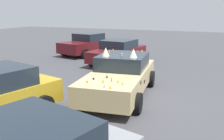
{
  "coord_description": "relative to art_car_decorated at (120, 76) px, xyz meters",
  "views": [
    {
      "loc": [
        -8.16,
        -3.32,
        2.97
      ],
      "look_at": [
        0.0,
        0.3,
        0.9
      ],
      "focal_mm": 41.57,
      "sensor_mm": 36.0,
      "label": 1
    }
  ],
  "objects": [
    {
      "name": "ground_plane",
      "position": [
        -0.09,
        -0.01,
        -0.7
      ],
      "size": [
        60.0,
        60.0,
        0.0
      ],
      "primitive_type": "plane",
      "color": "#47474C"
    },
    {
      "name": "art_car_decorated",
      "position": [
        0.0,
        0.0,
        0.0
      ],
      "size": [
        4.84,
        2.49,
        1.71
      ],
      "rotation": [
        0.0,
        0.0,
        3.28
      ],
      "color": "#D8BC7F",
      "rests_on": "ground"
    },
    {
      "name": "parked_sedan_behind_right",
      "position": [
        7.07,
        5.32,
        0.0
      ],
      "size": [
        4.19,
        2.55,
        1.43
      ],
      "rotation": [
        0.0,
        0.0,
        2.95
      ],
      "color": "#5B1419",
      "rests_on": "ground"
    },
    {
      "name": "parked_sedan_far_right",
      "position": [
        5.06,
        2.2,
        -0.03
      ],
      "size": [
        4.25,
        2.29,
        1.34
      ],
      "rotation": [
        0.0,
        0.0,
        3.03
      ],
      "color": "#5B1419",
      "rests_on": "ground"
    }
  ]
}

